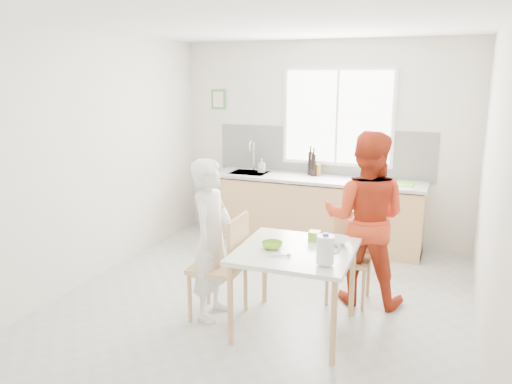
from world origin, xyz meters
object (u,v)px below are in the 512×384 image
(dining_table, at_px, (295,258))
(chair_far, at_px, (350,252))
(person_red, at_px, (365,219))
(wine_bottle_a, at_px, (310,163))
(bowl_white, at_px, (335,241))
(person_white, at_px, (212,240))
(bowl_green, at_px, (272,245))
(chair_left, at_px, (225,262))
(milk_jug, at_px, (326,249))
(wine_bottle_b, at_px, (313,165))

(dining_table, height_order, chair_far, chair_far)
(person_red, bearing_deg, wine_bottle_a, -59.82)
(chair_far, height_order, bowl_white, chair_far)
(wine_bottle_a, bearing_deg, person_white, -95.03)
(bowl_green, height_order, bowl_white, same)
(dining_table, distance_m, bowl_white, 0.41)
(person_white, bearing_deg, wine_bottle_a, -6.87)
(chair_far, distance_m, wine_bottle_a, 1.98)
(chair_left, bearing_deg, person_white, -90.00)
(wine_bottle_a, bearing_deg, milk_jug, -71.64)
(person_red, relative_size, milk_jug, 6.91)
(wine_bottle_a, bearing_deg, person_red, -57.98)
(dining_table, relative_size, person_white, 0.68)
(dining_table, height_order, person_white, person_white)
(wine_bottle_a, bearing_deg, wine_bottle_b, -42.83)
(chair_left, xyz_separation_m, bowl_white, (0.97, 0.28, 0.24))
(person_white, height_order, person_red, person_red)
(person_white, relative_size, wine_bottle_b, 5.07)
(chair_far, relative_size, person_red, 0.52)
(bowl_green, distance_m, wine_bottle_b, 2.53)
(dining_table, relative_size, bowl_white, 4.28)
(bowl_green, xyz_separation_m, bowl_white, (0.49, 0.32, 0.00))
(dining_table, bearing_deg, bowl_white, 41.64)
(person_red, distance_m, bowl_white, 0.60)
(person_white, xyz_separation_m, wine_bottle_b, (0.28, 2.46, 0.31))
(person_white, xyz_separation_m, bowl_white, (1.10, 0.29, 0.04))
(bowl_green, distance_m, bowl_white, 0.58)
(bowl_green, xyz_separation_m, milk_jug, (0.53, -0.21, 0.11))
(chair_far, relative_size, milk_jug, 3.60)
(dining_table, xyz_separation_m, wine_bottle_a, (-0.58, 2.49, 0.39))
(person_white, bearing_deg, chair_left, -90.00)
(person_red, height_order, bowl_green, person_red)
(chair_far, distance_m, bowl_white, 0.64)
(dining_table, xyz_separation_m, bowl_white, (0.29, 0.26, 0.11))
(bowl_white, bearing_deg, person_red, 74.47)
(bowl_green, height_order, wine_bottle_b, wine_bottle_b)
(person_red, height_order, wine_bottle_b, person_red)
(bowl_green, bearing_deg, person_red, 53.89)
(person_red, xyz_separation_m, wine_bottle_a, (-1.03, 1.65, 0.21))
(bowl_white, xyz_separation_m, wine_bottle_b, (-0.82, 2.18, 0.27))
(person_red, bearing_deg, person_white, 32.57)
(milk_jug, bearing_deg, bowl_green, 156.28)
(dining_table, height_order, person_red, person_red)
(chair_far, bearing_deg, person_white, -144.68)
(bowl_green, xyz_separation_m, wine_bottle_a, (-0.38, 2.55, 0.28))
(person_red, bearing_deg, dining_table, 59.74)
(person_white, distance_m, bowl_green, 0.61)
(dining_table, height_order, chair_left, chair_left)
(bowl_green, relative_size, wine_bottle_a, 0.58)
(bowl_white, bearing_deg, milk_jug, -85.59)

